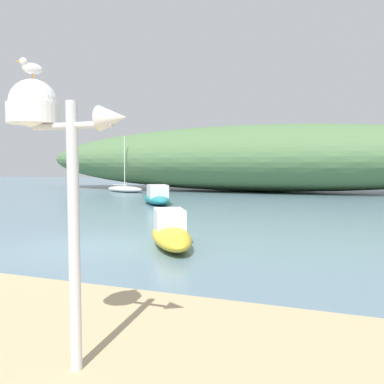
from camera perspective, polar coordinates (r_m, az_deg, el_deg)
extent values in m
plane|color=slate|center=(11.94, -15.42, -7.67)|extent=(120.00, 120.00, 0.00)
ellipsoid|color=#517547|center=(37.31, 9.33, 4.81)|extent=(44.25, 11.43, 6.09)
cylinder|color=silver|center=(4.29, -16.57, -6.35)|extent=(0.12, 0.12, 2.80)
cylinder|color=silver|center=(4.25, -16.87, 9.11)|extent=(0.95, 0.07, 0.07)
cylinder|color=white|center=(4.56, -21.77, 10.40)|extent=(0.54, 0.54, 0.21)
sphere|color=white|center=(4.57, -21.81, 11.72)|extent=(0.50, 0.50, 0.50)
cone|color=silver|center=(3.99, -11.32, 10.42)|extent=(0.29, 0.25, 0.25)
cylinder|color=orange|center=(4.60, -21.82, 15.15)|extent=(0.01, 0.01, 0.05)
cylinder|color=orange|center=(4.64, -21.97, 15.05)|extent=(0.01, 0.01, 0.05)
ellipsoid|color=white|center=(4.64, -21.92, 16.10)|extent=(0.19, 0.23, 0.12)
ellipsoid|color=#9EA0A8|center=(4.64, -21.93, 16.35)|extent=(0.17, 0.21, 0.04)
sphere|color=white|center=(4.63, -23.05, 16.86)|extent=(0.08, 0.08, 0.08)
cone|color=gold|center=(4.61, -23.79, 16.81)|extent=(0.04, 0.05, 0.02)
ellipsoid|color=teal|center=(24.50, -5.14, -1.00)|extent=(3.58, 4.30, 0.61)
cube|color=silver|center=(24.05, -4.97, 0.08)|extent=(1.76, 1.86, 0.80)
ellipsoid|color=gold|center=(11.62, -3.03, -6.35)|extent=(2.71, 3.63, 0.60)
cube|color=silver|center=(11.90, -3.26, -4.06)|extent=(1.36, 1.51, 0.66)
ellipsoid|color=white|center=(36.01, -9.63, 0.42)|extent=(4.48, 2.89, 0.53)
cylinder|color=silver|center=(35.95, -9.67, 4.28)|extent=(0.08, 0.08, 4.64)
cylinder|color=silver|center=(36.47, -10.28, 1.01)|extent=(1.80, 0.69, 0.06)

